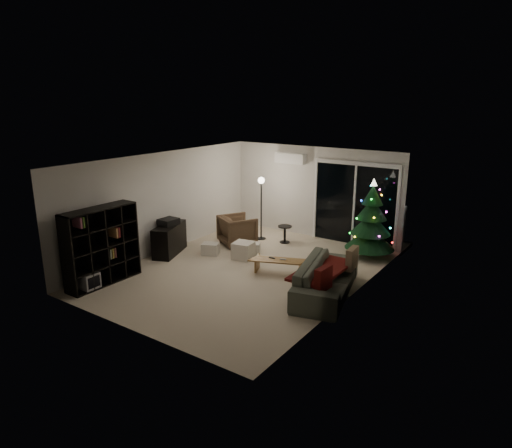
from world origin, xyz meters
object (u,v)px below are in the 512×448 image
Objects in this scene: armchair at (237,230)px; sofa at (326,278)px; bookshelf at (95,244)px; media_cabinet at (169,239)px; coffee_table at (278,267)px; christmas_tree at (371,218)px.

armchair is 0.37× the size of sofa.
bookshelf is 2.17m from media_cabinet.
coffee_table is 2.72m from christmas_tree.
media_cabinet is 1.03× the size of coffee_table.
christmas_tree is (4.18, 4.74, 0.15)m from bookshelf.
christmas_tree is (4.18, 2.62, 0.59)m from media_cabinet.
media_cabinet is 0.61× the size of christmas_tree.
bookshelf is 1.41× the size of coffee_table.
sofa is (3.34, -1.54, -0.05)m from armchair.
christmas_tree is at bearing 40.61° from coffee_table.
media_cabinet is 4.30m from sofa.
christmas_tree reaches higher than coffee_table.
christmas_tree is at bearing 59.68° from bookshelf.
sofa reaches higher than coffee_table.
media_cabinet is at bearing 76.07° from sofa.
armchair is at bearing 36.23° from media_cabinet.
bookshelf is 1.37× the size of media_cabinet.
media_cabinet is 1.82m from armchair.
christmas_tree reaches higher than media_cabinet.
sofa is at bearing -175.58° from armchair.
bookshelf is 6.32m from christmas_tree.
armchair is 3.68m from sofa.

